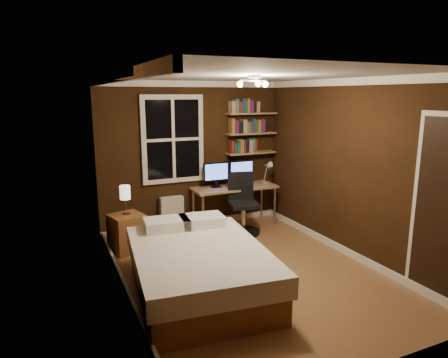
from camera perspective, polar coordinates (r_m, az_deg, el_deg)
name	(u,v)px	position (r m, az deg, el deg)	size (l,w,h in m)	color
floor	(248,272)	(5.39, 3.44, -13.09)	(4.20, 4.20, 0.00)	olive
wall_back	(192,156)	(6.88, -4.55, 3.35)	(3.20, 0.04, 2.50)	black
wall_left	(119,191)	(4.49, -14.79, -1.70)	(0.04, 4.20, 2.50)	black
wall_right	(350,169)	(5.89, 17.53, 1.36)	(0.04, 4.20, 2.50)	black
ceiling	(251,76)	(4.88, 3.82, 14.54)	(3.20, 4.20, 0.02)	white
window	(173,139)	(6.70, -7.33, 5.64)	(1.06, 0.06, 1.46)	white
door	(447,214)	(4.92, 29.30, -4.38)	(0.03, 0.82, 2.05)	black
ceiling_fixture	(254,84)	(4.79, 4.38, 13.38)	(0.44, 0.44, 0.18)	beige
bookshelf_lower	(251,153)	(7.21, 3.90, 3.75)	(0.92, 0.22, 0.03)	#986F49
books_row_lower	(251,146)	(7.19, 3.91, 4.77)	(0.54, 0.16, 0.23)	maroon
bookshelf_middle	(251,133)	(7.17, 3.94, 6.52)	(0.92, 0.22, 0.03)	#986F49
books_row_middle	(252,126)	(7.15, 3.95, 7.55)	(0.66, 0.16, 0.23)	navy
bookshelf_upper	(252,114)	(7.14, 3.98, 9.31)	(0.92, 0.22, 0.03)	#986F49
books_row_upper	(252,106)	(7.14, 3.99, 10.36)	(0.54, 0.16, 0.23)	#235330
bed	(199,268)	(4.78, -3.64, -12.58)	(1.68, 2.18, 0.69)	brown
nightstand	(127,233)	(6.10, -13.67, -7.50)	(0.45, 0.45, 0.56)	brown
bedside_lamp	(125,200)	(5.96, -13.91, -2.97)	(0.15, 0.15, 0.43)	white
radiator	(172,214)	(6.87, -7.46, -4.93)	(0.39, 0.14, 0.59)	silver
desk	(234,190)	(6.98, 1.49, -1.57)	(1.49, 0.56, 0.71)	#986F49
monitor_left	(216,175)	(6.86, -1.13, 0.59)	(0.46, 0.12, 0.44)	black
monitor_right	(241,173)	(7.06, 2.49, 0.91)	(0.46, 0.12, 0.44)	black
desk_lamp	(268,172)	(7.13, 6.28, 0.96)	(0.14, 0.32, 0.44)	silver
office_chair	(243,210)	(6.68, 2.69, -4.49)	(0.56, 0.56, 1.01)	black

